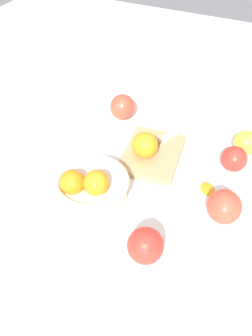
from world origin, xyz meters
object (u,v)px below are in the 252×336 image
orange_on_board (145,145)px  knife (163,140)px  bowl (90,186)px  apple_front_right (246,143)px  apple_back_right (123,107)px  cutting_board (152,154)px  apple_front_left (224,207)px  apple_front_right_2 (234,159)px  apple_front_left_2 (145,245)px

orange_on_board → knife: (0.08, -0.02, -0.03)m
bowl → apple_front_right: size_ratio=2.67×
orange_on_board → apple_back_right: orange_on_board is taller
cutting_board → apple_back_right: apple_back_right is taller
knife → apple_front_left: 0.29m
bowl → orange_on_board: 0.19m
cutting_board → apple_front_right_2: apple_front_right_2 is taller
apple_back_right → apple_front_left_2: 0.52m
orange_on_board → apple_front_left_2: (-0.28, -0.12, -0.02)m
knife → apple_back_right: apple_back_right is taller
apple_front_right → apple_front_left: (-0.26, -0.00, 0.01)m
orange_on_board → apple_front_right: orange_on_board is taller
knife → apple_front_right: bearing=-71.0°
knife → apple_front_left_2: size_ratio=1.95×
apple_back_right → apple_front_right_2: size_ratio=1.14×
bowl → apple_front_left_2: bearing=-117.5°
orange_on_board → apple_back_right: (0.16, 0.15, -0.02)m
knife → orange_on_board: bearing=165.2°
cutting_board → orange_on_board: 0.05m
knife → apple_front_left: size_ratio=1.90×
knife → apple_back_right: bearing=64.1°
apple_front_right → apple_front_right_2: size_ratio=1.01×
apple_back_right → apple_front_left: (-0.27, -0.39, 0.00)m
apple_back_right → apple_front_right_2: 0.38m
cutting_board → apple_front_right: apple_front_right is taller
knife → apple_back_right: size_ratio=1.94×
apple_front_left → apple_front_left_2: size_ratio=1.03×
cutting_board → apple_front_left_2: bearing=-160.1°
apple_front_left_2 → apple_front_right_2: bearing=-16.0°
bowl → orange_on_board: bearing=-18.9°
cutting_board → knife: knife is taller
bowl → apple_front_right_2: bowl is taller
apple_back_right → apple_front_right: (-0.01, -0.38, -0.00)m
cutting_board → apple_front_left: bearing=-119.6°
knife → cutting_board: bearing=171.8°
knife → apple_front_left_2: (-0.36, -0.10, 0.01)m
cutting_board → apple_back_right: (0.14, 0.16, 0.03)m
apple_front_left → knife: bearing=49.9°
apple_front_left → orange_on_board: bearing=66.3°
knife → apple_front_right: 0.23m
cutting_board → apple_front_left: (-0.13, -0.23, 0.03)m
bowl → knife: bearing=-17.6°
knife → apple_back_right: 0.19m
apple_front_right_2 → orange_on_board: bearing=108.1°
orange_on_board → apple_front_left: orange_on_board is taller
orange_on_board → apple_front_right: 0.28m
orange_on_board → apple_front_left_2: size_ratio=0.92×
apple_front_right_2 → knife: bearing=88.2°
apple_back_right → apple_front_right: bearing=-90.9°
orange_on_board → apple_front_left_2: orange_on_board is taller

